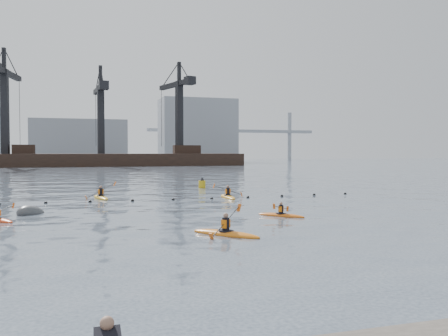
{
  "coord_description": "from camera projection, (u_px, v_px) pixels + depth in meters",
  "views": [
    {
      "loc": [
        -5.9,
        -12.68,
        3.65
      ],
      "look_at": [
        1.37,
        10.63,
        2.8
      ],
      "focal_mm": 38.0,
      "sensor_mm": 36.0,
      "label": 1
    }
  ],
  "objects": [
    {
      "name": "ground",
      "position": [
        287.0,
        275.0,
        13.98
      ],
      "size": [
        400.0,
        400.0,
        0.0
      ],
      "primitive_type": "plane",
      "color": "#323D49",
      "rests_on": "ground"
    },
    {
      "name": "float_line",
      "position": [
        153.0,
        200.0,
        35.33
      ],
      "size": [
        33.24,
        0.73,
        0.24
      ],
      "color": "black",
      "rests_on": "ground"
    },
    {
      "name": "kayaker_5",
      "position": [
        101.0,
        197.0,
        36.99
      ],
      "size": [
        2.43,
        3.57,
        1.41
      ],
      "rotation": [
        0.0,
        0.0,
        0.19
      ],
      "color": "gold",
      "rests_on": "ground"
    },
    {
      "name": "kayaker_4",
      "position": [
        281.0,
        215.0,
        26.69
      ],
      "size": [
        2.31,
        2.52,
        0.92
      ],
      "rotation": [
        0.0,
        0.0,
        3.86
      ],
      "color": "#D45E13",
      "rests_on": "ground"
    },
    {
      "name": "kayaker_0",
      "position": [
        226.0,
        233.0,
        20.66
      ],
      "size": [
        2.71,
        3.1,
        1.4
      ],
      "rotation": [
        0.0,
        0.0,
        0.69
      ],
      "color": "orange",
      "rests_on": "ground"
    },
    {
      "name": "nav_buoy",
      "position": [
        202.0,
        184.0,
        47.23
      ],
      "size": [
        0.69,
        0.69,
        1.26
      ],
      "color": "#BE9C13",
      "rests_on": "ground"
    },
    {
      "name": "kayaker_3",
      "position": [
        228.0,
        196.0,
        37.37
      ],
      "size": [
        2.42,
        3.54,
        1.28
      ],
      "rotation": [
        0.0,
        0.0,
        -0.04
      ],
      "color": "orange",
      "rests_on": "ground"
    },
    {
      "name": "barge_pier",
      "position": [
        100.0,
        158.0,
        118.8
      ],
      "size": [
        72.0,
        19.3,
        29.5
      ],
      "color": "black",
      "rests_on": "ground"
    },
    {
      "name": "mooring_buoy",
      "position": [
        31.0,
        214.0,
        27.76
      ],
      "size": [
        2.21,
        2.37,
        1.36
      ],
      "primitive_type": "ellipsoid",
      "rotation": [
        0.0,
        0.21,
        0.9
      ],
      "color": "#3B3E40",
      "rests_on": "ground"
    },
    {
      "name": "skyline",
      "position": [
        102.0,
        135.0,
        157.7
      ],
      "size": [
        141.0,
        28.0,
        22.0
      ],
      "color": "gray",
      "rests_on": "ground"
    }
  ]
}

